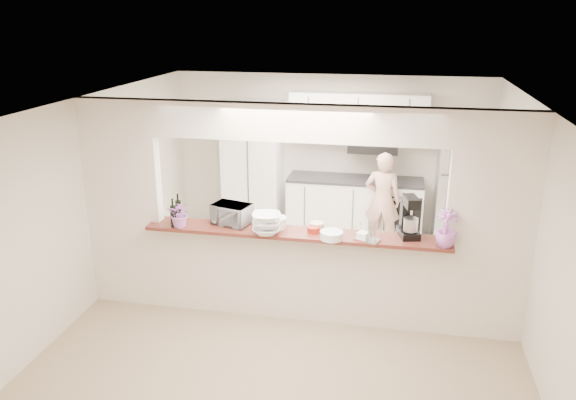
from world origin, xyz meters
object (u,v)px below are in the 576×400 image
(toaster_oven, at_px, (232,214))
(person, at_px, (382,201))
(stand_mixer, at_px, (409,218))
(refrigerator, at_px, (461,191))

(toaster_oven, relative_size, person, 0.29)
(toaster_oven, height_order, person, person)
(stand_mixer, height_order, person, stand_mixer)
(refrigerator, height_order, stand_mixer, refrigerator)
(refrigerator, relative_size, person, 1.16)
(refrigerator, xyz_separation_m, toaster_oven, (-2.81, -2.60, 0.36))
(toaster_oven, xyz_separation_m, stand_mixer, (1.98, 0.01, 0.09))
(refrigerator, relative_size, toaster_oven, 3.99)
(refrigerator, height_order, person, refrigerator)
(stand_mixer, bearing_deg, person, 98.45)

